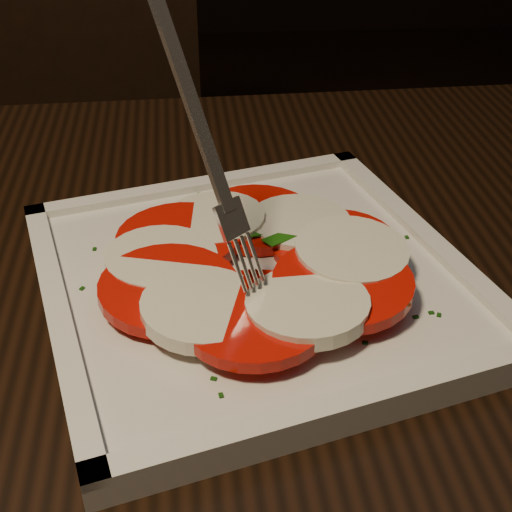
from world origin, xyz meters
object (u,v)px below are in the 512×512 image
table (151,436)px  fork (194,140)px  chair (84,132)px  plate (256,283)px

table → fork: fork is taller
chair → fork: bearing=-78.5°
plate → fork: size_ratio=1.71×
chair → fork: size_ratio=5.67×
chair → plate: bearing=-75.8°
table → chair: chair is taller
chair → fork: 0.88m
table → plate: bearing=25.0°
table → chair: (-0.17, 0.81, -0.12)m
chair → plate: chair is taller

